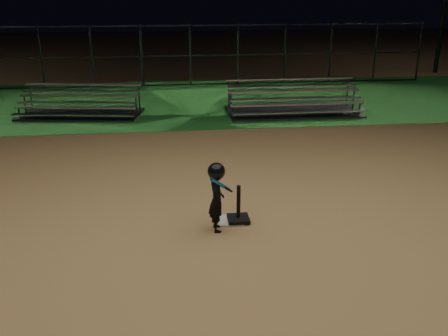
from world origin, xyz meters
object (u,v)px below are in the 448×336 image
bleacher_left (81,110)px  home_plate (230,220)px  bleacher_right (293,107)px  child_batter (217,195)px  batting_tee (238,214)px

bleacher_left → home_plate: bearing=-56.3°
home_plate → bleacher_right: (3.10, 7.77, 0.21)m
home_plate → bleacher_right: bleacher_right is taller
child_batter → bleacher_left: bearing=18.3°
batting_tee → child_batter: 0.72m
home_plate → child_batter: (-0.28, -0.32, 0.64)m
bleacher_left → child_batter: bearing=-58.7°
bleacher_left → bleacher_right: bleacher_right is taller
bleacher_left → batting_tee: bearing=-55.6°
batting_tee → bleacher_right: (2.96, 7.81, 0.08)m
home_plate → bleacher_right: 8.37m
bleacher_left → bleacher_right: size_ratio=0.94×
home_plate → bleacher_left: (-3.85, 8.24, 0.18)m
child_batter → bleacher_left: size_ratio=0.31×
home_plate → bleacher_left: size_ratio=0.11×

